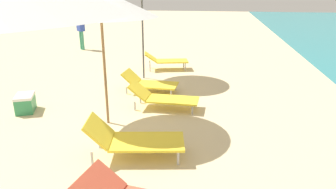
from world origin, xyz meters
The scene contains 7 objects.
umbrella_third centered at (-0.27, 6.79, 2.31)m, with size 2.07×2.07×2.61m.
lounger_third_shoreside centered at (0.67, 7.74, 0.27)m, with size 1.54×0.60×0.56m.
lounger_third_inland centered at (0.58, 5.61, 0.31)m, with size 1.60×0.89×0.64m.
lounger_farthest_shoreside centered at (0.14, 11.23, 0.32)m, with size 1.51×0.88×0.57m.
lounger_farthest_inland centered at (0.12, 8.84, 0.25)m, with size 1.41×0.70×0.54m.
person_walking_mid centered at (-4.09, 14.15, 0.99)m, with size 0.42×0.40×1.64m.
cooler_box centered at (-2.25, 7.09, 0.19)m, with size 0.55×0.65×0.38m.
Camera 1 is at (1.82, 1.38, 2.54)m, focal length 33.01 mm.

